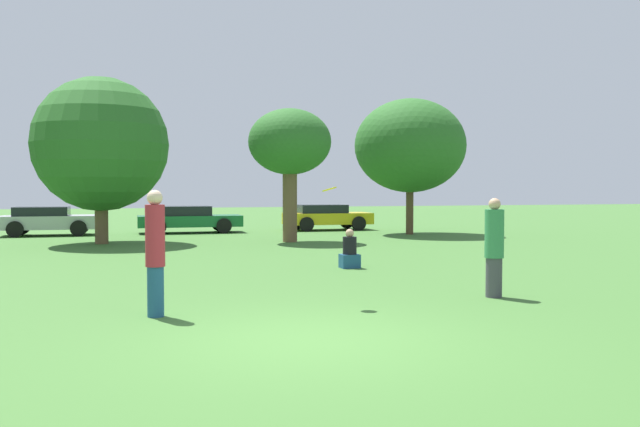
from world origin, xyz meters
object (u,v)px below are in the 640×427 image
Objects in this scene: person_catcher at (494,247)px; bystander_sitting at (350,252)px; tree_2 at (290,144)px; parked_car_yellow at (326,216)px; frisbee at (329,189)px; tree_3 at (410,146)px; tree_1 at (101,145)px; parked_car_green at (188,218)px; person_thrower at (155,251)px; parked_car_silver at (48,220)px.

person_catcher is 5.09m from bystander_sitting.
tree_2 reaches higher than bystander_sitting.
person_catcher is 0.44× the size of parked_car_yellow.
frisbee is at bearing -106.26° from parked_car_yellow.
frisbee is 0.05× the size of tree_2.
tree_1 is at bearing -173.85° from tree_3.
bystander_sitting is at bearing -79.32° from person_catcher.
parked_car_yellow is at bearing -99.48° from person_catcher.
parked_car_green is at bearing 91.60° from frisbee.
person_thrower is 5.98m from person_catcher.
bystander_sitting is 0.16× the size of tree_1.
tree_3 is at bearing -21.38° from parked_car_green.
person_thrower is at bearing -125.86° from tree_3.
person_thrower is at bearing -113.45° from parked_car_yellow.
tree_3 reaches higher than parked_car_silver.
tree_3 is (5.41, 15.63, 2.88)m from person_catcher.
parked_car_yellow is (3.33, 6.25, -2.96)m from tree_2.
tree_1 is (-6.09, 9.32, 3.14)m from bystander_sitting.
bystander_sitting is 12.93m from tree_3.
parked_car_silver is (-6.31, 19.17, -1.31)m from frisbee.
parked_car_yellow is (5.92, 19.32, -1.31)m from frisbee.
tree_3 is at bearing 61.26° from frisbee.
tree_1 is 1.45× the size of parked_car_yellow.
tree_1 is 6.78m from parked_car_green.
tree_2 is at bearing -9.33° from tree_1.
parked_car_silver is at bearing 166.13° from tree_3.
person_thrower is 14.67m from tree_1.
bystander_sitting is 0.17× the size of tree_3.
tree_1 reaches higher than parked_car_silver.
person_catcher is at bearing -78.12° from bystander_sitting.
frisbee is 0.04× the size of tree_3.
person_catcher reaches higher than parked_car_green.
person_thrower is 14.63m from tree_2.
tree_1 reaches higher than parked_car_yellow.
tree_3 is (6.45, 10.68, 3.40)m from bystander_sitting.
frisbee reaches higher than person_catcher.
parked_car_yellow is (-2.58, 3.81, -3.14)m from tree_3.
tree_1 reaches higher than person_catcher.
person_catcher is 16.79m from tree_3.
tree_1 is at bearing 105.92° from frisbee.
person_catcher is 0.46× the size of parked_car_silver.
frisbee is at bearing -101.22° from tree_2.
tree_3 reaches higher than bystander_sitting.
bystander_sitting is 8.86m from tree_2.
tree_3 is (5.91, 2.44, 0.18)m from tree_2.
tree_2 is at bearing -157.56° from tree_3.
tree_1 is 6.21m from parked_car_silver.
frisbee is 5.48m from bystander_sitting.
tree_2 is at bearing 66.44° from person_thrower.
tree_1 is 1.52× the size of parked_car_silver.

